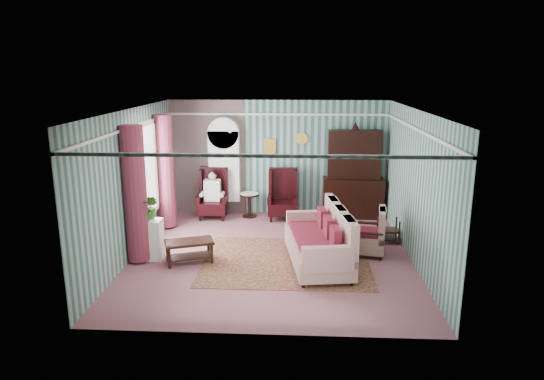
# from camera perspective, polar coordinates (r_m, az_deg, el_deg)

# --- Properties ---
(floor) EXTENTS (6.00, 6.00, 0.00)m
(floor) POSITION_cam_1_polar(r_m,az_deg,el_deg) (9.84, -0.07, -7.68)
(floor) COLOR #8F5356
(floor) RESTS_ON ground
(room_shell) EXTENTS (5.53, 6.02, 2.91)m
(room_shell) POSITION_cam_1_polar(r_m,az_deg,el_deg) (9.51, -3.74, 4.12)
(room_shell) COLOR #38665F
(room_shell) RESTS_ON ground
(bookcase) EXTENTS (0.80, 0.28, 2.24)m
(bookcase) POSITION_cam_1_polar(r_m,az_deg,el_deg) (12.36, -5.62, 2.21)
(bookcase) COLOR silver
(bookcase) RESTS_ON floor
(dresser_hutch) EXTENTS (1.50, 0.56, 2.36)m
(dresser_hutch) POSITION_cam_1_polar(r_m,az_deg,el_deg) (12.18, 9.60, 2.19)
(dresser_hutch) COLOR black
(dresser_hutch) RESTS_ON floor
(wingback_left) EXTENTS (0.76, 0.80, 1.25)m
(wingback_left) POSITION_cam_1_polar(r_m,az_deg,el_deg) (12.14, -7.00, -0.45)
(wingback_left) COLOR black
(wingback_left) RESTS_ON floor
(wingback_right) EXTENTS (0.76, 0.80, 1.25)m
(wingback_right) POSITION_cam_1_polar(r_m,az_deg,el_deg) (11.96, 1.28, -0.56)
(wingback_right) COLOR black
(wingback_right) RESTS_ON floor
(seated_woman) EXTENTS (0.44, 0.40, 1.18)m
(seated_woman) POSITION_cam_1_polar(r_m,az_deg,el_deg) (12.15, -6.99, -0.60)
(seated_woman) COLOR silver
(seated_woman) RESTS_ON floor
(round_side_table) EXTENTS (0.50, 0.50, 0.60)m
(round_side_table) POSITION_cam_1_polar(r_m,az_deg,el_deg) (12.25, -2.68, -1.80)
(round_side_table) COLOR black
(round_side_table) RESTS_ON floor
(nest_table) EXTENTS (0.45, 0.38, 0.54)m
(nest_table) POSITION_cam_1_polar(r_m,az_deg,el_deg) (10.76, 13.50, -4.62)
(nest_table) COLOR black
(nest_table) RESTS_ON floor
(plant_stand) EXTENTS (0.55, 0.35, 0.80)m
(plant_stand) POSITION_cam_1_polar(r_m,az_deg,el_deg) (9.84, -14.34, -5.65)
(plant_stand) COLOR white
(plant_stand) RESTS_ON floor
(rug) EXTENTS (3.20, 2.60, 0.01)m
(rug) POSITION_cam_1_polar(r_m,az_deg,el_deg) (9.54, 1.65, -8.34)
(rug) COLOR #511B1F
(rug) RESTS_ON floor
(sofa) EXTENTS (1.38, 2.39, 0.94)m
(sofa) POSITION_cam_1_polar(r_m,az_deg,el_deg) (9.28, 5.38, -6.02)
(sofa) COLOR beige
(sofa) RESTS_ON floor
(floral_armchair) EXTENTS (1.00, 0.92, 1.00)m
(floral_armchair) POSITION_cam_1_polar(r_m,az_deg,el_deg) (9.94, 11.04, -4.64)
(floral_armchair) COLOR beige
(floral_armchair) RESTS_ON floor
(coffee_table) EXTENTS (1.02, 0.75, 0.44)m
(coffee_table) POSITION_cam_1_polar(r_m,az_deg,el_deg) (9.55, -9.68, -7.15)
(coffee_table) COLOR black
(coffee_table) RESTS_ON floor
(potted_plant_a) EXTENTS (0.51, 0.48, 0.45)m
(potted_plant_a) POSITION_cam_1_polar(r_m,az_deg,el_deg) (9.55, -14.75, -2.31)
(potted_plant_a) COLOR #234816
(potted_plant_a) RESTS_ON plant_stand
(potted_plant_b) EXTENTS (0.32, 0.29, 0.47)m
(potted_plant_b) POSITION_cam_1_polar(r_m,az_deg,el_deg) (9.70, -14.04, -1.97)
(potted_plant_b) COLOR #2B581B
(potted_plant_b) RESTS_ON plant_stand
(potted_plant_c) EXTENTS (0.30, 0.30, 0.40)m
(potted_plant_c) POSITION_cam_1_polar(r_m,az_deg,el_deg) (9.70, -14.59, -2.21)
(potted_plant_c) COLOR #174B18
(potted_plant_c) RESTS_ON plant_stand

